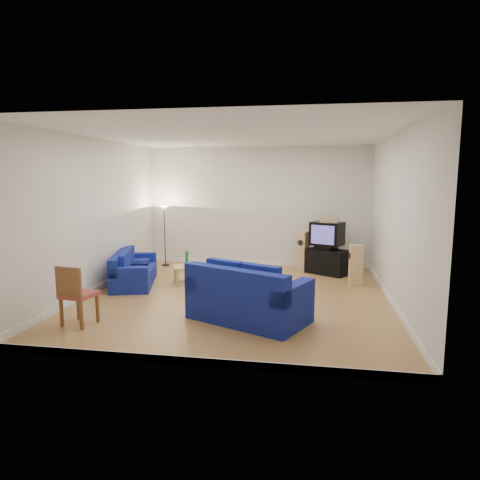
% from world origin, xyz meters
% --- Properties ---
extents(room, '(6.01, 6.51, 3.21)m').
position_xyz_m(room, '(0.00, 0.00, 1.54)').
color(room, brown).
rests_on(room, ground).
extents(sofa_three_seat, '(1.26, 2.02, 0.72)m').
position_xyz_m(sofa_three_seat, '(-2.50, 0.62, 0.27)').
color(sofa_three_seat, navy).
rests_on(sofa_three_seat, ground).
extents(sofa_loveseat, '(2.18, 1.78, 0.96)m').
position_xyz_m(sofa_loveseat, '(0.42, -1.42, 0.36)').
color(sofa_loveseat, navy).
rests_on(sofa_loveseat, ground).
extents(coffee_table, '(1.23, 0.93, 0.40)m').
position_xyz_m(coffee_table, '(-1.07, 0.99, 0.35)').
color(coffee_table, tan).
rests_on(coffee_table, ground).
extents(bottle, '(0.10, 0.10, 0.30)m').
position_xyz_m(bottle, '(-1.36, 1.08, 0.55)').
color(bottle, '#197233').
rests_on(bottle, coffee_table).
extents(tissue_box, '(0.21, 0.11, 0.08)m').
position_xyz_m(tissue_box, '(-1.04, 0.98, 0.44)').
color(tissue_box, green).
rests_on(tissue_box, coffee_table).
extents(red_canister, '(0.12, 0.12, 0.13)m').
position_xyz_m(red_canister, '(-0.80, 1.07, 0.46)').
color(red_canister, red).
rests_on(red_canister, coffee_table).
extents(remote, '(0.17, 0.12, 0.02)m').
position_xyz_m(remote, '(-0.74, 0.93, 0.41)').
color(remote, black).
rests_on(remote, coffee_table).
extents(tv_stand, '(1.14, 1.00, 0.61)m').
position_xyz_m(tv_stand, '(1.88, 2.41, 0.31)').
color(tv_stand, black).
rests_on(tv_stand, ground).
extents(av_receiver, '(0.60, 0.58, 0.11)m').
position_xyz_m(av_receiver, '(1.83, 2.42, 0.67)').
color(av_receiver, black).
rests_on(av_receiver, tv_stand).
extents(television, '(0.90, 0.80, 0.57)m').
position_xyz_m(television, '(1.85, 2.46, 1.01)').
color(television, black).
rests_on(television, av_receiver).
extents(centre_speaker, '(0.44, 0.22, 0.15)m').
position_xyz_m(centre_speaker, '(1.87, 2.39, 1.36)').
color(centre_speaker, tan).
rests_on(centre_speaker, television).
extents(speaker_left, '(0.34, 0.37, 1.01)m').
position_xyz_m(speaker_left, '(1.26, 2.70, 0.51)').
color(speaker_left, tan).
rests_on(speaker_left, ground).
extents(speaker_right, '(0.31, 0.25, 0.92)m').
position_xyz_m(speaker_right, '(2.45, 1.31, 0.46)').
color(speaker_right, tan).
rests_on(speaker_right, ground).
extents(floor_lamp, '(0.28, 0.28, 1.62)m').
position_xyz_m(floor_lamp, '(-2.45, 2.70, 1.34)').
color(floor_lamp, black).
rests_on(floor_lamp, ground).
extents(dining_chair, '(0.56, 0.56, 1.00)m').
position_xyz_m(dining_chair, '(-2.27, -2.11, 0.56)').
color(dining_chair, brown).
rests_on(dining_chair, ground).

